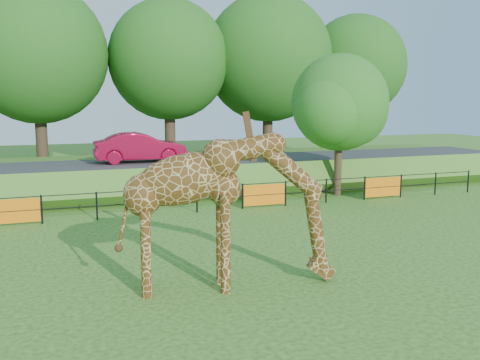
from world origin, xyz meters
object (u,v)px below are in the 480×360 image
Objects in this scene: giraffe at (230,211)px; car_red at (140,147)px; visitor at (189,186)px; tree_east at (341,106)px.

car_red is (0.33, 15.23, 0.25)m from giraffe.
car_red reaches higher than visitor.
giraffe is 15.24m from car_red.
giraffe is 3.45× the size of visitor.
visitor is at bearing 89.70° from giraffe.
visitor is at bearing 176.48° from tree_east.
giraffe is at bearing 178.79° from car_red.
giraffe is 14.11m from tree_east.
tree_east is at bearing -169.79° from visitor.
visitor is 0.23× the size of tree_east.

